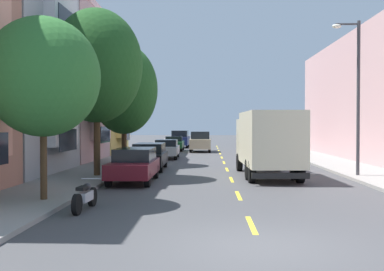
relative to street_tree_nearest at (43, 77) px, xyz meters
The scene contains 20 objects.
ground_plane 26.07m from the street_tree_nearest, 75.61° to the left, with size 160.00×160.00×0.00m, color #424244.
sidewalk_left 23.30m from the street_tree_nearest, 91.75° to the left, with size 3.20×120.00×0.14m, color gray.
sidewalk_right 26.92m from the street_tree_nearest, 59.52° to the left, with size 3.20×120.00×0.14m, color gray.
lane_centerline_dashes 20.87m from the street_tree_nearest, 71.78° to the left, with size 0.14×47.20×0.01m.
townhouse_third_rose 18.82m from the street_tree_nearest, 113.98° to the left, with size 11.49×8.44×10.92m.
townhouse_fourth_mustard 26.90m from the street_tree_nearest, 106.32° to the left, with size 11.33×8.44×10.22m.
street_tree_nearest is the anchor object (origin of this frame).
street_tree_second 7.46m from the street_tree_nearest, 90.00° to the left, with size 4.37×4.37×7.95m.
street_tree_third 14.72m from the street_tree_nearest, 90.00° to the left, with size 4.26×4.26×7.50m.
street_lamp 14.64m from the street_tree_nearest, 32.41° to the left, with size 1.35×0.28×7.37m.
delivery_box_truck 11.76m from the street_tree_nearest, 44.70° to the left, with size 2.63×7.58×3.17m.
parked_suv_charcoal 49.00m from the street_tree_nearest, 77.37° to the left, with size 2.06×4.85×1.93m.
parked_wagon_black 12.28m from the street_tree_nearest, 80.44° to the left, with size 1.88×4.72×1.50m.
parked_sedan_silver 21.15m from the street_tree_nearest, 84.07° to the left, with size 1.86×4.52×1.43m.
parked_suv_navy 38.38m from the street_tree_nearest, 86.71° to the left, with size 2.05×4.84×1.93m.
parked_wagon_burgundy 7.00m from the street_tree_nearest, 70.90° to the left, with size 1.83×4.70×1.50m.
parked_sedan_forest 31.84m from the street_tree_nearest, 86.41° to the left, with size 1.82×4.51×1.43m.
parked_wagon_red 27.80m from the street_tree_nearest, 66.75° to the left, with size 1.83×4.71×1.50m.
moving_champagne_sedan 30.44m from the street_tree_nearest, 81.26° to the left, with size 1.95×4.80×1.93m.
parked_motorcycle 4.19m from the street_tree_nearest, 35.49° to the right, with size 0.62×2.05×0.90m.
Camera 1 is at (-1.12, -9.97, 2.53)m, focal length 44.22 mm.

